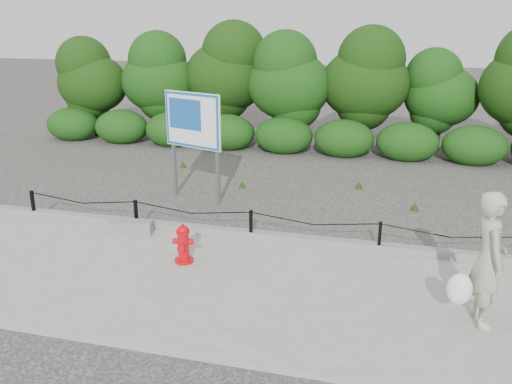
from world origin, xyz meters
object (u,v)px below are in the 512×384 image
Objects in this scene: concrete_block at (131,227)px; advertising_sign at (193,125)px; fire_hydrant at (183,244)px; pedestrian at (487,261)px.

concrete_block is 3.12m from advertising_sign.
concrete_block is at bearing -78.62° from advertising_sign.
advertising_sign is at bearing 81.58° from concrete_block.
fire_hydrant is 4.05m from advertising_sign.
pedestrian reaches higher than concrete_block.
pedestrian reaches higher than fire_hydrant.
concrete_block is (-1.55, 0.99, -0.21)m from fire_hydrant.
pedestrian is at bearing -18.10° from fire_hydrant.
fire_hydrant is at bearing 71.78° from pedestrian.
advertising_sign is (-1.16, 3.61, 1.44)m from fire_hydrant.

